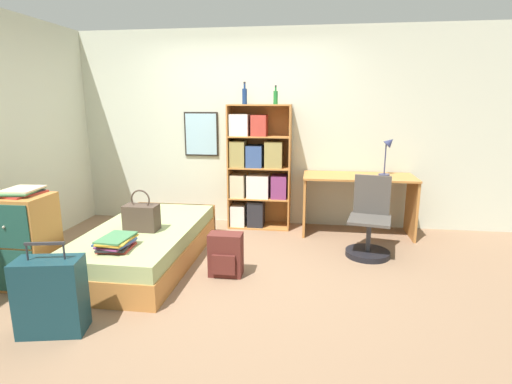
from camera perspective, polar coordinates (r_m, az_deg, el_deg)
ground_plane at (r=4.22m, az=-5.28°, el=-10.43°), size 14.00×14.00×0.00m
wall_back at (r=5.49m, az=-1.66°, el=9.00°), size 10.00×0.09×2.60m
wall_left at (r=4.98m, az=-32.68°, el=6.63°), size 0.06×10.00×2.60m
bed at (r=4.41m, az=-15.42°, el=-7.16°), size 1.02×2.01×0.38m
handbag at (r=4.20m, az=-16.04°, el=-3.45°), size 0.33×0.19×0.42m
book_stack_on_bed at (r=3.76m, az=-19.37°, el=-6.84°), size 0.31×0.38×0.11m
suitcase at (r=3.33m, az=-27.24°, el=-13.09°), size 0.50×0.33×0.70m
dresser at (r=4.21m, az=-30.15°, el=-6.08°), size 0.49×0.44×0.85m
magazine_pile_on_dresser at (r=4.14m, az=-30.50°, el=0.05°), size 0.34×0.39×0.06m
bookcase at (r=5.29m, az=-0.05°, el=3.17°), size 0.81×0.36×1.63m
bottle_green at (r=5.29m, az=-1.64°, el=13.59°), size 0.06×0.06×0.28m
bottle_brown at (r=5.21m, az=2.82°, el=13.40°), size 0.06×0.06×0.24m
desk at (r=5.20m, az=14.35°, el=-0.08°), size 1.37×0.61×0.76m
desk_lamp at (r=5.23m, az=18.41°, el=5.91°), size 0.19×0.14×0.49m
desk_chair at (r=4.58m, az=15.85°, el=-5.38°), size 0.51×0.51×0.87m
backpack at (r=3.92m, az=-4.35°, el=-8.95°), size 0.32×0.22×0.42m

